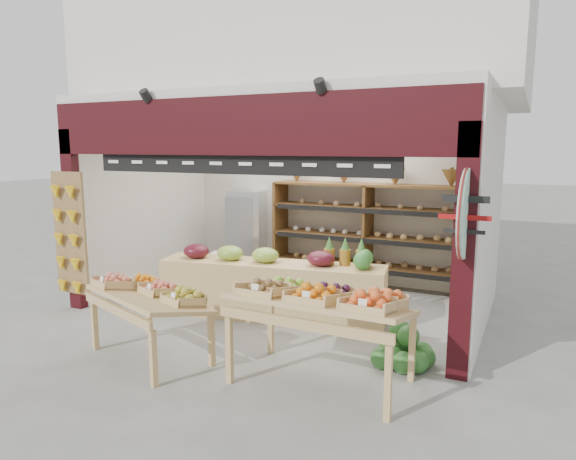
{
  "coord_description": "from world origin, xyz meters",
  "views": [
    {
      "loc": [
        3.36,
        -6.4,
        2.41
      ],
      "look_at": [
        0.36,
        -0.2,
        1.28
      ],
      "focal_mm": 32.0,
      "sensor_mm": 36.0,
      "label": 1
    }
  ],
  "objects_px": {
    "refrigerator": "(248,232)",
    "back_shelving": "(368,218)",
    "watermelon_pile": "(404,352)",
    "cardboard_stack": "(236,277)",
    "display_table_left": "(149,294)",
    "display_table_right": "(322,299)",
    "mid_counter": "(271,287)"
  },
  "relations": [
    {
      "from": "display_table_left",
      "to": "display_table_right",
      "type": "distance_m",
      "value": 2.09
    },
    {
      "from": "cardboard_stack",
      "to": "display_table_left",
      "type": "xyz_separation_m",
      "value": [
        0.5,
        -2.71,
        0.48
      ]
    },
    {
      "from": "mid_counter",
      "to": "watermelon_pile",
      "type": "bearing_deg",
      "value": -21.56
    },
    {
      "from": "mid_counter",
      "to": "display_table_left",
      "type": "relative_size",
      "value": 1.94
    },
    {
      "from": "back_shelving",
      "to": "mid_counter",
      "type": "xyz_separation_m",
      "value": [
        -0.76,
        -2.11,
        -0.78
      ]
    },
    {
      "from": "refrigerator",
      "to": "display_table_right",
      "type": "bearing_deg",
      "value": -62.7
    },
    {
      "from": "mid_counter",
      "to": "watermelon_pile",
      "type": "height_order",
      "value": "mid_counter"
    },
    {
      "from": "cardboard_stack",
      "to": "mid_counter",
      "type": "height_order",
      "value": "mid_counter"
    },
    {
      "from": "back_shelving",
      "to": "watermelon_pile",
      "type": "height_order",
      "value": "back_shelving"
    },
    {
      "from": "watermelon_pile",
      "to": "display_table_left",
      "type": "bearing_deg",
      "value": -161.11
    },
    {
      "from": "refrigerator",
      "to": "display_table_right",
      "type": "distance_m",
      "value": 4.73
    },
    {
      "from": "back_shelving",
      "to": "cardboard_stack",
      "type": "bearing_deg",
      "value": -148.62
    },
    {
      "from": "back_shelving",
      "to": "refrigerator",
      "type": "bearing_deg",
      "value": -179.2
    },
    {
      "from": "refrigerator",
      "to": "display_table_left",
      "type": "height_order",
      "value": "refrigerator"
    },
    {
      "from": "refrigerator",
      "to": "mid_counter",
      "type": "distance_m",
      "value": 2.63
    },
    {
      "from": "display_table_right",
      "to": "back_shelving",
      "type": "bearing_deg",
      "value": 100.15
    },
    {
      "from": "display_table_right",
      "to": "mid_counter",
      "type": "bearing_deg",
      "value": 131.76
    },
    {
      "from": "refrigerator",
      "to": "back_shelving",
      "type": "bearing_deg",
      "value": -11.17
    },
    {
      "from": "cardboard_stack",
      "to": "refrigerator",
      "type": "bearing_deg",
      "value": 110.08
    },
    {
      "from": "back_shelving",
      "to": "display_table_left",
      "type": "relative_size",
      "value": 2.02
    },
    {
      "from": "cardboard_stack",
      "to": "mid_counter",
      "type": "distance_m",
      "value": 1.51
    },
    {
      "from": "cardboard_stack",
      "to": "watermelon_pile",
      "type": "bearing_deg",
      "value": -28.47
    },
    {
      "from": "refrigerator",
      "to": "mid_counter",
      "type": "bearing_deg",
      "value": -64.73
    },
    {
      "from": "back_shelving",
      "to": "display_table_right",
      "type": "xyz_separation_m",
      "value": [
        0.66,
        -3.69,
        -0.33
      ]
    },
    {
      "from": "cardboard_stack",
      "to": "display_table_left",
      "type": "bearing_deg",
      "value": -79.43
    },
    {
      "from": "display_table_left",
      "to": "watermelon_pile",
      "type": "relative_size",
      "value": 2.53
    },
    {
      "from": "cardboard_stack",
      "to": "display_table_right",
      "type": "distance_m",
      "value": 3.67
    },
    {
      "from": "display_table_left",
      "to": "back_shelving",
      "type": "bearing_deg",
      "value": 69.98
    },
    {
      "from": "back_shelving",
      "to": "display_table_right",
      "type": "relative_size",
      "value": 1.88
    },
    {
      "from": "display_table_right",
      "to": "watermelon_pile",
      "type": "relative_size",
      "value": 2.71
    },
    {
      "from": "back_shelving",
      "to": "cardboard_stack",
      "type": "relative_size",
      "value": 3.26
    },
    {
      "from": "back_shelving",
      "to": "display_table_right",
      "type": "height_order",
      "value": "back_shelving"
    }
  ]
}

